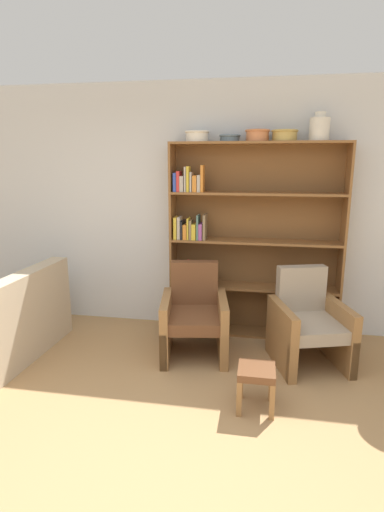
% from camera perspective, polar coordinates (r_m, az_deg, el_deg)
% --- Properties ---
extents(ground_plane, '(24.00, 24.00, 0.00)m').
position_cam_1_polar(ground_plane, '(2.83, -3.49, -29.17)').
color(ground_plane, '#A87F51').
extents(wall_back, '(12.00, 0.06, 2.75)m').
position_cam_1_polar(wall_back, '(4.53, 3.47, 6.62)').
color(wall_back, silver).
rests_on(wall_back, ground).
extents(bookshelf, '(1.84, 0.30, 2.10)m').
position_cam_1_polar(bookshelf, '(4.41, 6.88, 1.30)').
color(bookshelf, brown).
rests_on(bookshelf, ground).
extents(bowl_terracotta, '(0.26, 0.26, 0.11)m').
position_cam_1_polar(bowl_terracotta, '(4.34, 0.73, 16.82)').
color(bowl_terracotta, silver).
rests_on(bowl_terracotta, bookshelf).
extents(bowl_sage, '(0.22, 0.22, 0.07)m').
position_cam_1_polar(bowl_sage, '(4.30, 5.41, 16.49)').
color(bowl_sage, slate).
rests_on(bowl_sage, bookshelf).
extents(bowl_olive, '(0.25, 0.25, 0.12)m').
position_cam_1_polar(bowl_olive, '(4.29, 9.33, 16.73)').
color(bowl_olive, '#C67547').
rests_on(bowl_olive, bookshelf).
extents(bowl_brass, '(0.27, 0.27, 0.11)m').
position_cam_1_polar(bowl_brass, '(4.29, 13.09, 16.52)').
color(bowl_brass, tan).
rests_on(bowl_brass, bookshelf).
extents(vase_tall, '(0.20, 0.20, 0.28)m').
position_cam_1_polar(vase_tall, '(4.32, 17.74, 16.98)').
color(vase_tall, silver).
rests_on(vase_tall, bookshelf).
extents(armchair_leather, '(0.74, 0.77, 0.90)m').
position_cam_1_polar(armchair_leather, '(4.05, 0.34, -8.57)').
color(armchair_leather, olive).
rests_on(armchair_leather, ground).
extents(armchair_cushioned, '(0.81, 0.84, 0.90)m').
position_cam_1_polar(armchair_cushioned, '(4.03, 16.23, -9.27)').
color(armchair_cushioned, olive).
rests_on(armchair_cushioned, ground).
extents(footstool, '(0.29, 0.29, 0.35)m').
position_cam_1_polar(footstool, '(3.29, 9.18, -16.67)').
color(footstool, olive).
rests_on(footstool, ground).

